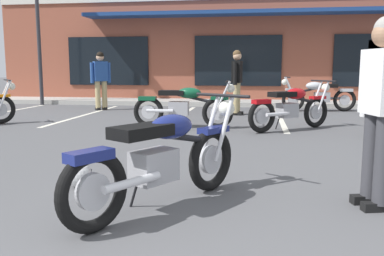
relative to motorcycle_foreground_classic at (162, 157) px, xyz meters
The scene contains 13 objects.
ground_plane 1.61m from the motorcycle_foreground_classic, 84.73° to the left, with size 80.00×80.00×0.00m, color #515154.
sidewalk_kerb 10.39m from the motorcycle_foreground_classic, 89.22° to the left, with size 22.00×1.80×0.14m, color #A8A59E.
brick_storefront_building 13.96m from the motorcycle_foreground_classic, 89.41° to the left, with size 17.28×6.85×3.79m.
painted_stall_lines 6.80m from the motorcycle_foreground_classic, 88.80° to the left, with size 12.65×4.80×0.01m.
motorcycle_foreground_classic is the anchor object (origin of this frame).
motorcycle_black_cruiser 5.12m from the motorcycle_foreground_classic, 73.08° to the left, with size 1.75×1.54×0.98m.
motorcycle_silver_naked 4.91m from the motorcycle_foreground_classic, 97.80° to the left, with size 2.11×0.66×0.98m.
motorcycle_orange_scrambler 8.96m from the motorcycle_foreground_classic, 73.64° to the left, with size 2.11×0.71×0.98m.
person_in_black_shirt 1.96m from the motorcycle_foreground_classic, ahead, with size 0.35×0.61×1.68m.
person_in_shorts_foreground 7.40m from the motorcycle_foreground_classic, 87.72° to the left, with size 0.32×0.61×1.68m.
person_by_back_row 8.78m from the motorcycle_foreground_classic, 114.54° to the left, with size 0.53×0.45×1.68m.
helmet_on_pavement 1.17m from the motorcycle_foreground_classic, 154.06° to the left, with size 0.26×0.26×0.26m.
parking_lot_lamp_post 11.42m from the motorcycle_foreground_classic, 124.08° to the left, with size 0.24×0.76×5.00m.
Camera 1 is at (0.67, -0.85, 1.25)m, focal length 38.84 mm.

